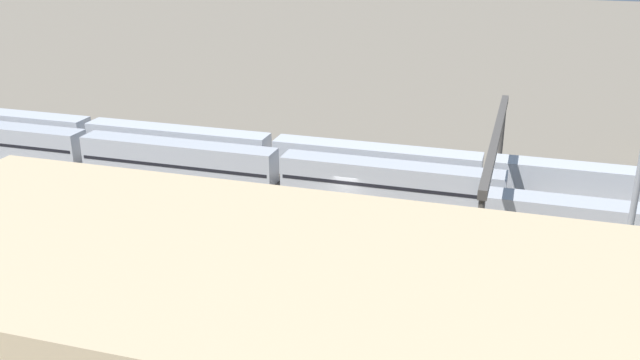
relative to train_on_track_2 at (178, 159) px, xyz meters
name	(u,v)px	position (x,y,z in m)	size (l,w,h in m)	color
ground_plane	(343,204)	(-19.85, 2.50, -2.00)	(400.00, 400.00, 0.00)	#756B5B
track_bed_0	(371,164)	(-19.85, -10.00, -1.94)	(140.00, 2.80, 0.12)	#4C443D
track_bed_1	(361,178)	(-19.85, -5.00, -1.94)	(140.00, 2.80, 0.12)	#4C443D
track_bed_2	(349,194)	(-19.85, 0.00, -1.94)	(140.00, 2.80, 0.12)	#3D3833
track_bed_3	(336,212)	(-19.85, 5.00, -1.94)	(140.00, 2.80, 0.12)	#3D3833
track_bed_4	(321,233)	(-19.85, 10.00, -1.94)	(140.00, 2.80, 0.12)	#4C443D
track_bed_5	(305,256)	(-19.85, 15.00, -1.94)	(140.00, 2.80, 0.12)	#3D3833
train_on_track_2	(178,159)	(0.00, 0.00, 0.00)	(71.40, 3.06, 3.80)	#B7BABF
train_on_track_1	(363,161)	(-20.09, -5.00, 0.07)	(114.80, 3.00, 4.40)	#1E6B9E
signal_gantry	(495,146)	(-34.39, 2.50, 5.55)	(0.70, 30.00, 8.80)	#4C4742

